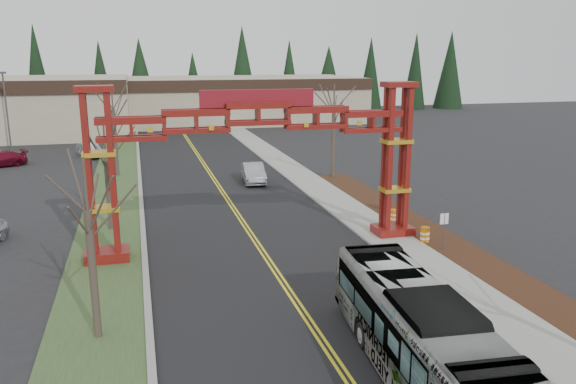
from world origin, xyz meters
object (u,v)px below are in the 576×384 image
object	(u,v)px
gateway_arch	(258,140)
street_sign	(444,224)
silver_sedan	(253,173)
barrel_north	(385,204)
transit_bus	(418,333)
bare_tree_median_far	(113,110)
barrel_south	(425,235)
retail_building_east	(238,99)
bare_tree_median_near	(88,211)
bare_tree_right_far	(334,111)
light_pole_far	(6,105)
bare_tree_median_mid	(106,153)
parked_car_far_a	(90,150)
barrel_mid	(394,216)

from	to	relation	value
gateway_arch	street_sign	xyz separation A→B (m)	(9.37, -3.27, -4.44)
silver_sedan	barrel_north	world-z (taller)	silver_sedan
transit_bus	bare_tree_median_far	distance (m)	37.42
street_sign	barrel_south	bearing A→B (deg)	100.05
retail_building_east	bare_tree_median_near	world-z (taller)	retail_building_east
transit_bus	gateway_arch	bearing A→B (deg)	104.08
bare_tree_right_far	light_pole_far	world-z (taller)	light_pole_far
bare_tree_median_mid	street_sign	distance (m)	19.73
bare_tree_right_far	parked_car_far_a	bearing A→B (deg)	141.74
parked_car_far_a	bare_tree_median_mid	bearing A→B (deg)	-104.32
parked_car_far_a	bare_tree_right_far	size ratio (longest dim) A/B	0.56
bare_tree_median_far	light_pole_far	bearing A→B (deg)	124.11
bare_tree_median_near	bare_tree_right_far	bearing A→B (deg)	53.71
bare_tree_median_near	light_pole_far	distance (m)	49.28
barrel_north	parked_car_far_a	bearing A→B (deg)	126.83
bare_tree_median_mid	barrel_north	distance (m)	18.28
bare_tree_right_far	street_sign	size ratio (longest dim) A/B	3.72
bare_tree_median_far	parked_car_far_a	bearing A→B (deg)	105.60
barrel_north	light_pole_far	bearing A→B (deg)	130.66
gateway_arch	bare_tree_right_far	xyz separation A→B (m)	(10.00, 16.09, -0.22)
street_sign	barrel_north	size ratio (longest dim) A/B	2.05
barrel_south	bare_tree_median_far	bearing A→B (deg)	125.81
bare_tree_right_far	barrel_south	distance (m)	18.67
gateway_arch	barrel_mid	world-z (taller)	gateway_arch
transit_bus	barrel_mid	bearing A→B (deg)	71.67
barrel_mid	bare_tree_median_mid	bearing A→B (deg)	169.40
bare_tree_median_near	barrel_mid	xyz separation A→B (m)	(17.17, 10.75, -4.48)
light_pole_far	street_sign	xyz separation A→B (m)	(29.22, -42.68, -3.46)
bare_tree_right_far	barrel_north	xyz separation A→B (m)	(-0.21, -11.20, -5.24)
bare_tree_median_mid	bare_tree_median_far	distance (m)	16.40
silver_sedan	retail_building_east	bearing A→B (deg)	86.22
retail_building_east	bare_tree_median_mid	world-z (taller)	retail_building_east
transit_bus	bare_tree_median_mid	size ratio (longest dim) A/B	1.63
gateway_arch	light_pole_far	world-z (taller)	gateway_arch
retail_building_east	bare_tree_right_far	bearing A→B (deg)	-90.00
retail_building_east	silver_sedan	distance (m)	46.35
parked_car_far_a	barrel_south	world-z (taller)	parked_car_far_a
bare_tree_median_near	barrel_north	bearing A→B (deg)	36.81
transit_bus	bare_tree_right_far	bearing A→B (deg)	80.32
bare_tree_median_mid	light_pole_far	size ratio (longest dim) A/B	0.78
barrel_north	bare_tree_median_near	bearing A→B (deg)	-143.19
gateway_arch	bare_tree_median_near	xyz separation A→B (m)	(-8.00, -8.42, -1.06)
transit_bus	light_pole_far	size ratio (longest dim) A/B	1.27
barrel_mid	bare_tree_median_far	bearing A→B (deg)	131.25
barrel_south	barrel_north	xyz separation A→B (m)	(0.68, 6.69, 0.04)
transit_bus	barrel_south	size ratio (longest dim) A/B	11.30
retail_building_east	bare_tree_median_near	bearing A→B (deg)	-104.35
retail_building_east	bare_tree_right_far	xyz separation A→B (m)	(0.00, -45.87, 2.25)
barrel_north	transit_bus	bearing A→B (deg)	-111.93
barrel_mid	barrel_north	xyz separation A→B (m)	(0.62, 2.56, 0.08)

